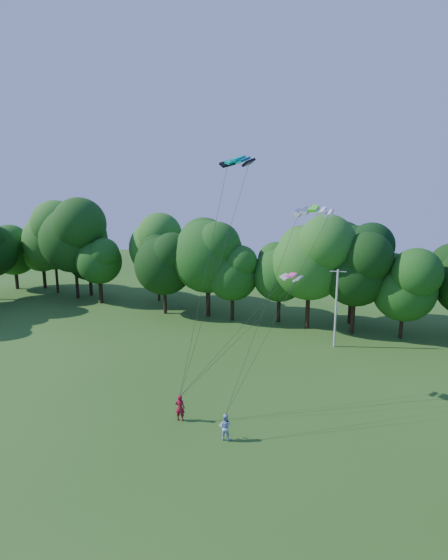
% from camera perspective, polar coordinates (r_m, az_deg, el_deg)
% --- Properties ---
extents(ground, '(160.00, 160.00, 0.00)m').
position_cam_1_polar(ground, '(23.44, -14.33, -30.43)').
color(ground, '#265015').
rests_on(ground, ground).
extents(utility_pole, '(1.57, 0.38, 7.91)m').
position_cam_1_polar(utility_pole, '(44.66, 14.42, -3.50)').
color(utility_pole, beige).
rests_on(utility_pole, ground).
extents(kite_flyer_left, '(0.77, 0.60, 1.87)m').
position_cam_1_polar(kite_flyer_left, '(31.24, -5.77, -16.27)').
color(kite_flyer_left, maroon).
rests_on(kite_flyer_left, ground).
extents(kite_flyer_right, '(0.89, 0.72, 1.73)m').
position_cam_1_polar(kite_flyer_right, '(29.11, 0.15, -18.62)').
color(kite_flyer_right, '#A6BAE7').
rests_on(kite_flyer_right, ground).
extents(kite_teal, '(2.84, 2.04, 0.49)m').
position_cam_1_polar(kite_teal, '(32.37, 1.83, 15.57)').
color(kite_teal, '#048F91').
rests_on(kite_teal, ground).
extents(kite_green, '(2.81, 1.39, 0.48)m').
position_cam_1_polar(kite_green, '(31.75, 11.61, 9.14)').
color(kite_green, '#48E121').
rests_on(kite_green, ground).
extents(kite_pink, '(1.78, 1.21, 0.26)m').
position_cam_1_polar(kite_pink, '(32.67, 8.82, 0.63)').
color(kite_pink, '#FF46A2').
rests_on(kite_pink, ground).
extents(tree_back_west, '(10.36, 10.36, 15.07)m').
position_cam_1_polar(tree_back_west, '(65.36, -19.07, 5.79)').
color(tree_back_west, black).
rests_on(tree_back_west, ground).
extents(tree_back_center, '(9.28, 9.28, 13.50)m').
position_cam_1_polar(tree_back_center, '(52.14, 16.57, 3.46)').
color(tree_back_center, '#312113').
rests_on(tree_back_center, ground).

